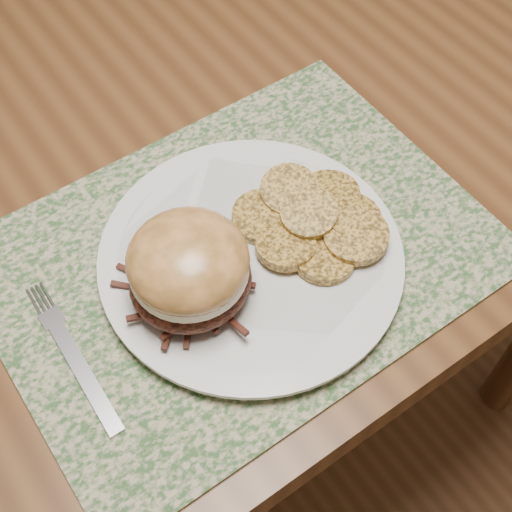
{
  "coord_description": "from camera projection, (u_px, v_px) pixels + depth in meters",
  "views": [
    {
      "loc": [
        -0.0,
        -0.56,
        1.3
      ],
      "look_at": [
        0.19,
        -0.29,
        0.79
      ],
      "focal_mm": 50.0,
      "sensor_mm": 36.0,
      "label": 1
    }
  ],
  "objects": [
    {
      "name": "pork_sandwich",
      "position": [
        189.0,
        269.0,
        0.59
      ],
      "size": [
        0.11,
        0.11,
        0.08
      ],
      "rotation": [
        0.0,
        0.0,
        -0.06
      ],
      "color": "black",
      "rests_on": "dinner_plate"
    },
    {
      "name": "fork",
      "position": [
        73.0,
        355.0,
        0.6
      ],
      "size": [
        0.02,
        0.16,
        0.0
      ],
      "rotation": [
        0.0,
        0.0,
        -0.03
      ],
      "color": "#B0B0B7",
      "rests_on": "placemat"
    },
    {
      "name": "dinner_plate",
      "position": [
        251.0,
        258.0,
        0.65
      ],
      "size": [
        0.26,
        0.26,
        0.02
      ],
      "primitive_type": "cylinder",
      "color": "silver",
      "rests_on": "placemat"
    },
    {
      "name": "placemat",
      "position": [
        239.0,
        255.0,
        0.66
      ],
      "size": [
        0.45,
        0.33,
        0.0
      ],
      "primitive_type": "cube",
      "color": "#31522A",
      "rests_on": "dining_table"
    },
    {
      "name": "roasted_potatoes",
      "position": [
        315.0,
        222.0,
        0.65
      ],
      "size": [
        0.14,
        0.15,
        0.03
      ],
      "color": "#BA8836",
      "rests_on": "dinner_plate"
    },
    {
      "name": "ground",
      "position": [
        85.0,
        434.0,
        1.34
      ],
      "size": [
        3.5,
        3.5,
        0.0
      ],
      "primitive_type": "plane",
      "color": "brown",
      "rests_on": "ground"
    }
  ]
}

